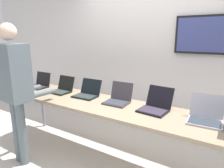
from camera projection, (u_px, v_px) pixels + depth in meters
ground at (111, 162)px, 2.70m from camera, size 8.00×8.00×0.04m
back_wall at (148, 55)px, 3.30m from camera, size 8.00×0.11×2.66m
workbench at (111, 109)px, 2.52m from camera, size 3.45×0.70×0.80m
laptop_station_0 at (39, 84)px, 3.36m from camera, size 0.33×0.28×0.24m
laptop_station_1 at (62, 89)px, 3.07m from camera, size 0.32×0.31×0.23m
laptop_station_2 at (87, 93)px, 2.85m from camera, size 0.34×0.32×0.23m
laptop_station_3 at (118, 98)px, 2.58m from camera, size 0.31×0.32×0.25m
laptop_station_4 at (156, 105)px, 2.32m from camera, size 0.35×0.38×0.26m
laptop_station_5 at (205, 116)px, 2.02m from camera, size 0.34×0.32×0.26m
person at (14, 82)px, 2.44m from camera, size 0.48×0.62×1.79m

